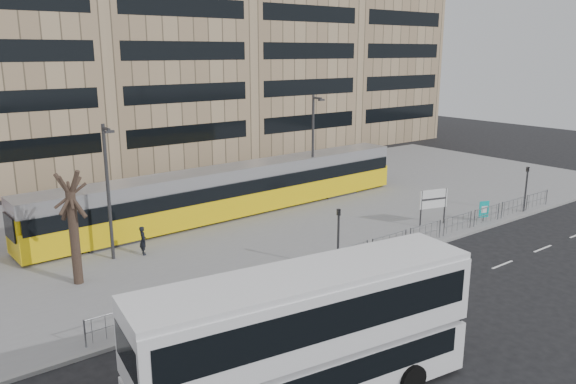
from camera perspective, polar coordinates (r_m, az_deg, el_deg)
ground at (r=29.16m, az=7.84°, el=-7.68°), size 120.00×120.00×0.00m
plaza at (r=38.02m, az=-5.09°, el=-2.27°), size 64.00×24.00×0.15m
kerb at (r=29.17m, az=7.78°, el=-7.51°), size 64.00×0.25×0.17m
building_row at (r=57.17m, az=-16.59°, el=15.71°), size 70.40×18.40×31.20m
pedestrian_barrier at (r=30.52m, az=9.89°, el=-4.79°), size 32.07×0.07×1.10m
road_markings at (r=27.48m, az=15.35°, el=-9.46°), size 62.00×0.12×0.01m
double_decker_bus at (r=17.72m, az=2.03°, el=-14.16°), size 11.19×4.01×4.38m
tram at (r=37.43m, az=-5.40°, el=0.18°), size 27.81×3.74×3.27m
station_sign at (r=36.10m, az=14.56°, el=-0.84°), size 1.92×0.62×2.27m
ad_panel at (r=38.00m, az=19.29°, el=-1.70°), size 0.69×0.28×1.34m
pedestrian at (r=31.07m, az=-14.51°, el=-4.79°), size 0.49×0.64×1.56m
traffic_light_west at (r=27.94m, az=5.14°, el=-3.95°), size 0.19×0.22×3.10m
traffic_light_east at (r=41.06m, az=23.07°, el=0.83°), size 0.20×0.22×3.10m
lamp_post_west at (r=29.97m, az=-17.80°, el=0.53°), size 0.45×1.04×7.11m
lamp_post_east at (r=39.96m, az=2.60°, el=4.87°), size 0.45×1.04×7.67m
bare_tree at (r=26.99m, az=-21.48°, el=2.32°), size 3.84×3.84×7.34m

